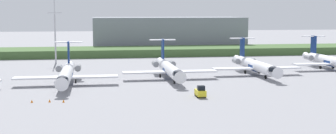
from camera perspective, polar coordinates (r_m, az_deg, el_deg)
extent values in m
plane|color=gray|center=(130.43, -1.31, -0.29)|extent=(500.00, 500.00, 0.00)
cube|color=#426033|center=(172.54, -3.20, 1.94)|extent=(320.00, 20.00, 2.77)
cylinder|color=white|center=(105.57, -12.44, -0.84)|extent=(2.70, 24.00, 2.70)
cone|color=white|center=(92.23, -12.94, -1.96)|extent=(2.70, 3.00, 2.70)
cone|color=white|center=(119.43, -12.03, 0.07)|extent=(2.30, 4.00, 2.29)
cube|color=black|center=(94.04, -12.87, -1.50)|extent=(2.02, 1.80, 0.90)
cylinder|color=navy|center=(105.59, -12.43, -0.92)|extent=(2.76, 3.60, 2.76)
cube|color=white|center=(105.20, -15.67, -1.29)|extent=(11.00, 3.20, 0.36)
cube|color=white|center=(104.45, -9.22, -1.18)|extent=(11.00, 3.20, 0.36)
cube|color=navy|center=(116.05, -12.16, 1.83)|extent=(0.36, 3.20, 5.20)
cube|color=white|center=(116.16, -12.18, 3.02)|extent=(6.80, 1.80, 0.24)
cylinder|color=gray|center=(114.80, -13.28, -0.14)|extent=(1.50, 3.40, 1.50)
cylinder|color=gray|center=(114.54, -11.04, -0.10)|extent=(1.50, 3.40, 1.50)
cylinder|color=gray|center=(98.43, -12.67, -2.25)|extent=(0.20, 0.20, 0.65)
cylinder|color=black|center=(98.52, -12.66, -2.57)|extent=(0.30, 0.90, 0.90)
cylinder|color=black|center=(108.35, -13.33, -1.73)|extent=(0.35, 0.90, 0.90)
cylinder|color=black|center=(108.12, -11.33, -1.70)|extent=(0.35, 0.90, 0.90)
cylinder|color=white|center=(112.12, 0.15, -0.22)|extent=(2.70, 24.00, 2.70)
cone|color=white|center=(98.93, 1.38, -1.19)|extent=(2.70, 3.00, 2.70)
cone|color=white|center=(125.86, -0.85, 0.57)|extent=(2.29, 4.00, 2.29)
cube|color=black|center=(100.71, 1.19, -0.77)|extent=(2.03, 1.80, 0.90)
cylinder|color=navy|center=(112.14, 0.15, -0.30)|extent=(2.76, 3.60, 2.76)
cube|color=white|center=(110.44, -2.79, -0.66)|extent=(11.00, 3.20, 0.36)
cube|color=white|center=(112.30, 3.21, -0.53)|extent=(11.00, 3.20, 0.36)
cube|color=navy|center=(122.53, -0.66, 2.25)|extent=(0.36, 3.20, 5.20)
cube|color=white|center=(122.65, -0.68, 3.38)|extent=(6.80, 1.80, 0.24)
cylinder|color=gray|center=(120.82, -1.59, 0.39)|extent=(1.50, 3.40, 1.50)
cylinder|color=gray|center=(121.47, 0.51, 0.43)|extent=(1.50, 3.40, 1.50)
cylinder|color=gray|center=(105.04, 0.79, -1.51)|extent=(0.20, 0.20, 0.65)
cylinder|color=black|center=(105.12, 0.79, -1.81)|extent=(0.30, 0.90, 0.90)
cylinder|color=black|center=(114.46, -0.98, -1.09)|extent=(0.35, 0.90, 0.90)
cylinder|color=black|center=(115.04, 0.90, -1.05)|extent=(0.35, 0.90, 0.90)
cylinder|color=white|center=(121.22, 10.72, 0.20)|extent=(2.70, 24.00, 2.70)
cone|color=white|center=(108.70, 13.10, -0.63)|extent=(2.70, 3.00, 2.70)
cone|color=white|center=(134.40, 8.72, 0.89)|extent=(2.30, 4.00, 2.29)
cube|color=black|center=(110.39, 12.74, -0.26)|extent=(2.02, 1.80, 0.90)
cylinder|color=navy|center=(121.23, 10.72, 0.13)|extent=(2.76, 3.60, 2.76)
cube|color=white|center=(118.49, 8.18, -0.20)|extent=(11.00, 3.20, 0.36)
cube|color=white|center=(122.47, 13.47, -0.09)|extent=(11.00, 3.20, 0.36)
cube|color=navy|center=(131.20, 9.15, 2.47)|extent=(0.36, 3.20, 5.20)
cube|color=white|center=(131.32, 9.13, 3.53)|extent=(6.80, 1.80, 0.24)
cylinder|color=gray|center=(129.15, 8.41, 0.74)|extent=(1.50, 3.40, 1.50)
cylinder|color=gray|center=(130.56, 10.30, 0.77)|extent=(1.50, 3.40, 1.50)
cylinder|color=gray|center=(114.48, 11.95, -0.96)|extent=(0.20, 0.20, 0.65)
cylinder|color=black|center=(114.55, 11.94, -1.23)|extent=(0.30, 0.90, 0.90)
cylinder|color=black|center=(123.10, 9.49, -0.61)|extent=(0.35, 0.90, 0.90)
cylinder|color=black|center=(124.34, 11.15, -0.57)|extent=(0.35, 0.90, 0.90)
cylinder|color=white|center=(136.93, 19.50, 0.68)|extent=(2.70, 24.00, 2.70)
cone|color=white|center=(149.32, 16.95, 1.27)|extent=(2.30, 4.00, 2.29)
cylinder|color=navy|center=(136.95, 19.49, 0.62)|extent=(2.76, 3.60, 2.76)
cube|color=white|center=(133.40, 17.46, 0.34)|extent=(11.00, 3.20, 0.36)
cube|color=navy|center=(146.32, 17.52, 2.69)|extent=(0.36, 3.20, 5.20)
cube|color=white|center=(146.44, 17.50, 3.64)|extent=(6.80, 1.80, 0.24)
cylinder|color=gray|center=(144.03, 16.98, 1.15)|extent=(1.50, 3.40, 1.50)
cylinder|color=gray|center=(146.05, 18.57, 1.17)|extent=(1.50, 3.40, 1.50)
cylinder|color=black|center=(138.37, 18.30, -0.04)|extent=(0.35, 0.90, 0.90)
cylinder|color=black|center=(140.15, 19.68, -0.01)|extent=(0.35, 0.90, 0.90)
cylinder|color=#B2B2B7|center=(149.71, -13.74, 3.41)|extent=(0.50, 0.50, 15.44)
cylinder|color=#B2B2B7|center=(149.49, -13.87, 7.96)|extent=(0.28, 0.28, 8.31)
cube|color=#B2B2B7|center=(149.46, -13.83, 6.52)|extent=(4.40, 0.20, 0.20)
cube|color=gray|center=(199.42, -0.06, 4.19)|extent=(63.43, 26.31, 13.67)
cube|color=yellow|center=(88.89, 4.01, -3.18)|extent=(1.70, 3.20, 1.10)
cube|color=black|center=(88.18, 4.10, -2.60)|extent=(1.36, 1.10, 0.90)
cylinder|color=black|center=(87.90, 3.67, -3.66)|extent=(0.22, 0.60, 0.60)
cylinder|color=black|center=(88.24, 4.63, -3.62)|extent=(0.22, 0.60, 0.60)
cylinder|color=black|center=(89.75, 3.41, -3.43)|extent=(0.22, 0.60, 0.60)
cylinder|color=black|center=(90.07, 4.34, -3.40)|extent=(0.22, 0.60, 0.60)
cone|color=orange|center=(87.01, -16.46, -4.06)|extent=(0.44, 0.44, 0.55)
cone|color=orange|center=(86.50, -14.41, -4.05)|extent=(0.44, 0.44, 0.55)
cone|color=orange|center=(85.73, -12.77, -4.10)|extent=(0.44, 0.44, 0.55)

